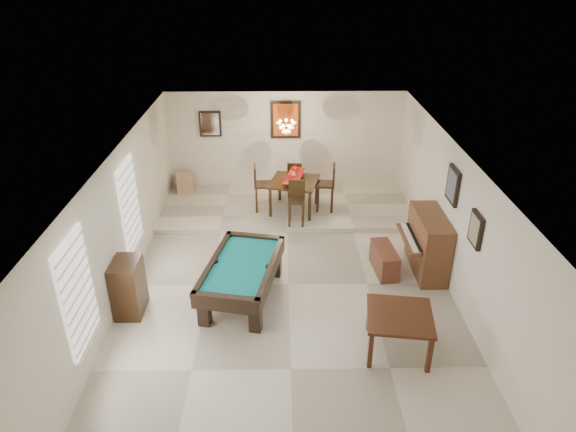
{
  "coord_description": "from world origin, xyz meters",
  "views": [
    {
      "loc": [
        -0.13,
        -8.1,
        5.58
      ],
      "look_at": [
        0.0,
        0.6,
        1.15
      ],
      "focal_mm": 32.0,
      "sensor_mm": 36.0,
      "label": 1
    }
  ],
  "objects_px": {
    "square_table": "(398,332)",
    "chandelier": "(286,123)",
    "dining_chair_north": "(295,179)",
    "flower_vase": "(294,171)",
    "dining_chair_west": "(263,188)",
    "pool_table": "(242,281)",
    "piano_bench": "(384,260)",
    "dining_table": "(294,193)",
    "dining_chair_south": "(296,204)",
    "apothecary_chest": "(129,287)",
    "upright_piano": "(421,243)",
    "corner_bench": "(185,183)",
    "dining_chair_east": "(325,188)"
  },
  "relations": [
    {
      "from": "upright_piano",
      "to": "dining_table",
      "type": "xyz_separation_m",
      "value": [
        -2.4,
        2.48,
        -0.03
      ]
    },
    {
      "from": "dining_chair_south",
      "to": "square_table",
      "type": "bearing_deg",
      "value": -65.89
    },
    {
      "from": "pool_table",
      "to": "apothecary_chest",
      "type": "relative_size",
      "value": 2.1
    },
    {
      "from": "dining_table",
      "to": "dining_chair_north",
      "type": "xyz_separation_m",
      "value": [
        0.04,
        0.75,
        0.04
      ]
    },
    {
      "from": "dining_chair_north",
      "to": "corner_bench",
      "type": "distance_m",
      "value": 2.87
    },
    {
      "from": "dining_table",
      "to": "dining_chair_west",
      "type": "height_order",
      "value": "dining_chair_west"
    },
    {
      "from": "dining_chair_south",
      "to": "corner_bench",
      "type": "relative_size",
      "value": 2.01
    },
    {
      "from": "upright_piano",
      "to": "piano_bench",
      "type": "relative_size",
      "value": 1.54
    },
    {
      "from": "square_table",
      "to": "apothecary_chest",
      "type": "relative_size",
      "value": 0.99
    },
    {
      "from": "flower_vase",
      "to": "dining_chair_east",
      "type": "xyz_separation_m",
      "value": [
        0.74,
        0.01,
        -0.43
      ]
    },
    {
      "from": "dining_chair_north",
      "to": "flower_vase",
      "type": "bearing_deg",
      "value": 92.27
    },
    {
      "from": "square_table",
      "to": "apothecary_chest",
      "type": "bearing_deg",
      "value": 166.57
    },
    {
      "from": "square_table",
      "to": "chandelier",
      "type": "xyz_separation_m",
      "value": [
        -1.68,
        5.04,
        1.86
      ]
    },
    {
      "from": "apothecary_chest",
      "to": "dining_chair_north",
      "type": "relative_size",
      "value": 1.05
    },
    {
      "from": "dining_chair_west",
      "to": "dining_chair_east",
      "type": "xyz_separation_m",
      "value": [
        1.46,
        -0.03,
        0.01
      ]
    },
    {
      "from": "square_table",
      "to": "dining_chair_east",
      "type": "bearing_deg",
      "value": 99.01
    },
    {
      "from": "upright_piano",
      "to": "flower_vase",
      "type": "bearing_deg",
      "value": 134.13
    },
    {
      "from": "piano_bench",
      "to": "dining_table",
      "type": "distance_m",
      "value": 3.06
    },
    {
      "from": "dining_chair_west",
      "to": "dining_table",
      "type": "bearing_deg",
      "value": -95.4
    },
    {
      "from": "square_table",
      "to": "dining_chair_south",
      "type": "distance_m",
      "value": 4.34
    },
    {
      "from": "dining_chair_south",
      "to": "pool_table",
      "type": "bearing_deg",
      "value": -107.26
    },
    {
      "from": "dining_chair_west",
      "to": "chandelier",
      "type": "relative_size",
      "value": 1.86
    },
    {
      "from": "upright_piano",
      "to": "dining_chair_south",
      "type": "relative_size",
      "value": 1.41
    },
    {
      "from": "dining_table",
      "to": "dining_chair_west",
      "type": "xyz_separation_m",
      "value": [
        -0.73,
        0.04,
        0.12
      ]
    },
    {
      "from": "square_table",
      "to": "apothecary_chest",
      "type": "height_order",
      "value": "apothecary_chest"
    },
    {
      "from": "dining_chair_south",
      "to": "chandelier",
      "type": "relative_size",
      "value": 1.68
    },
    {
      "from": "dining_chair_east",
      "to": "corner_bench",
      "type": "xyz_separation_m",
      "value": [
        -3.52,
        1.15,
        -0.34
      ]
    },
    {
      "from": "dining_chair_south",
      "to": "flower_vase",
      "type": "bearing_deg",
      "value": 97.04
    },
    {
      "from": "corner_bench",
      "to": "dining_table",
      "type": "bearing_deg",
      "value": -22.63
    },
    {
      "from": "dining_chair_west",
      "to": "pool_table",
      "type": "bearing_deg",
      "value": 172.53
    },
    {
      "from": "dining_chair_west",
      "to": "dining_chair_south",
      "type": "bearing_deg",
      "value": -137.41
    },
    {
      "from": "piano_bench",
      "to": "dining_table",
      "type": "height_order",
      "value": "dining_table"
    },
    {
      "from": "piano_bench",
      "to": "apothecary_chest",
      "type": "bearing_deg",
      "value": -165.38
    },
    {
      "from": "dining_chair_south",
      "to": "dining_chair_west",
      "type": "distance_m",
      "value": 1.08
    },
    {
      "from": "apothecary_chest",
      "to": "flower_vase",
      "type": "height_order",
      "value": "flower_vase"
    },
    {
      "from": "dining_chair_east",
      "to": "chandelier",
      "type": "bearing_deg",
      "value": -98.28
    },
    {
      "from": "upright_piano",
      "to": "dining_chair_north",
      "type": "height_order",
      "value": "upright_piano"
    },
    {
      "from": "dining_chair_north",
      "to": "dining_chair_east",
      "type": "relative_size",
      "value": 0.84
    },
    {
      "from": "dining_chair_south",
      "to": "dining_chair_west",
      "type": "height_order",
      "value": "dining_chair_west"
    },
    {
      "from": "chandelier",
      "to": "apothecary_chest",
      "type": "bearing_deg",
      "value": -124.7
    },
    {
      "from": "dining_table",
      "to": "flower_vase",
      "type": "distance_m",
      "value": 0.56
    },
    {
      "from": "flower_vase",
      "to": "dining_chair_south",
      "type": "distance_m",
      "value": 0.88
    },
    {
      "from": "dining_table",
      "to": "chandelier",
      "type": "height_order",
      "value": "chandelier"
    },
    {
      "from": "upright_piano",
      "to": "dining_table",
      "type": "distance_m",
      "value": 3.45
    },
    {
      "from": "piano_bench",
      "to": "dining_chair_south",
      "type": "xyz_separation_m",
      "value": [
        -1.67,
        1.81,
        0.37
      ]
    },
    {
      "from": "dining_chair_north",
      "to": "chandelier",
      "type": "distance_m",
      "value": 1.69
    },
    {
      "from": "upright_piano",
      "to": "flower_vase",
      "type": "xyz_separation_m",
      "value": [
        -2.4,
        2.48,
        0.53
      ]
    },
    {
      "from": "dining_chair_east",
      "to": "upright_piano",
      "type": "bearing_deg",
      "value": 39.89
    },
    {
      "from": "piano_bench",
      "to": "dining_chair_south",
      "type": "bearing_deg",
      "value": 132.85
    },
    {
      "from": "dining_table",
      "to": "dining_chair_north",
      "type": "bearing_deg",
      "value": 86.95
    }
  ]
}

